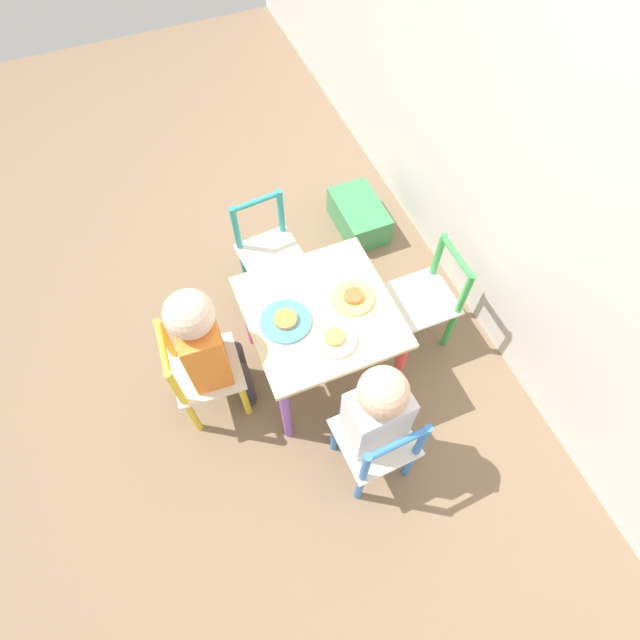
% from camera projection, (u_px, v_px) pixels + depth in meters
% --- Properties ---
extents(ground_plane, '(6.00, 6.00, 0.00)m').
position_uv_depth(ground_plane, '(320.00, 366.00, 2.24)').
color(ground_plane, '#7F664C').
extents(house_wall, '(6.00, 0.06, 2.60)m').
position_uv_depth(house_wall, '(611.00, 36.00, 1.29)').
color(house_wall, silver).
rests_on(house_wall, ground_plane).
extents(kids_table, '(0.54, 0.54, 0.47)m').
position_uv_depth(kids_table, '(320.00, 321.00, 1.90)').
color(kids_table, beige).
rests_on(kids_table, ground_plane).
extents(chair_yellow, '(0.27, 0.27, 0.52)m').
position_uv_depth(chair_yellow, '(202.00, 373.00, 1.93)').
color(chair_yellow, silver).
rests_on(chair_yellow, ground_plane).
extents(chair_blue, '(0.27, 0.27, 0.52)m').
position_uv_depth(chair_blue, '(377.00, 445.00, 1.79)').
color(chair_blue, silver).
rests_on(chair_blue, ground_plane).
extents(chair_green, '(0.26, 0.26, 0.52)m').
position_uv_depth(chair_green, '(426.00, 300.00, 2.11)').
color(chair_green, silver).
rests_on(chair_green, ground_plane).
extents(chair_teal, '(0.28, 0.28, 0.52)m').
position_uv_depth(chair_teal, '(270.00, 254.00, 2.24)').
color(chair_teal, silver).
rests_on(chair_teal, ground_plane).
extents(child_front, '(0.21, 0.22, 0.75)m').
position_uv_depth(child_front, '(207.00, 344.00, 1.77)').
color(child_front, '#38383D').
rests_on(child_front, ground_plane).
extents(child_right, '(0.22, 0.21, 0.72)m').
position_uv_depth(child_right, '(374.00, 412.00, 1.66)').
color(child_right, '#4C608E').
rests_on(child_right, ground_plane).
extents(plate_front, '(0.19, 0.19, 0.03)m').
position_uv_depth(plate_front, '(286.00, 321.00, 1.80)').
color(plate_front, '#4C9EE0').
rests_on(plate_front, kids_table).
extents(plate_right, '(0.16, 0.16, 0.03)m').
position_uv_depth(plate_right, '(334.00, 338.00, 1.77)').
color(plate_right, white).
rests_on(plate_right, kids_table).
extents(plate_back, '(0.16, 0.16, 0.03)m').
position_uv_depth(plate_back, '(353.00, 297.00, 1.86)').
color(plate_back, '#EADB66').
rests_on(plate_back, kids_table).
extents(storage_bin, '(0.35, 0.22, 0.16)m').
position_uv_depth(storage_bin, '(359.00, 216.00, 2.60)').
color(storage_bin, '#3D8E56').
rests_on(storage_bin, ground_plane).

